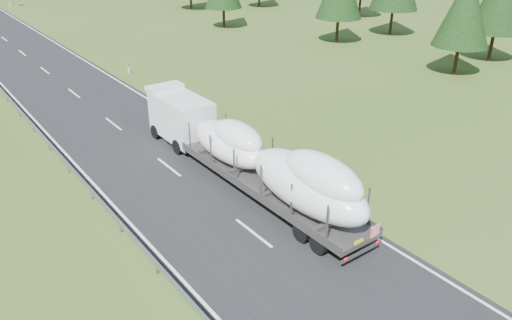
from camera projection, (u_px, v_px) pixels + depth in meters
ground at (254, 233)px, 24.85m from camera, size 400.00×400.00×0.00m
boat_truck at (251, 154)px, 27.96m from camera, size 2.88×19.51×4.23m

